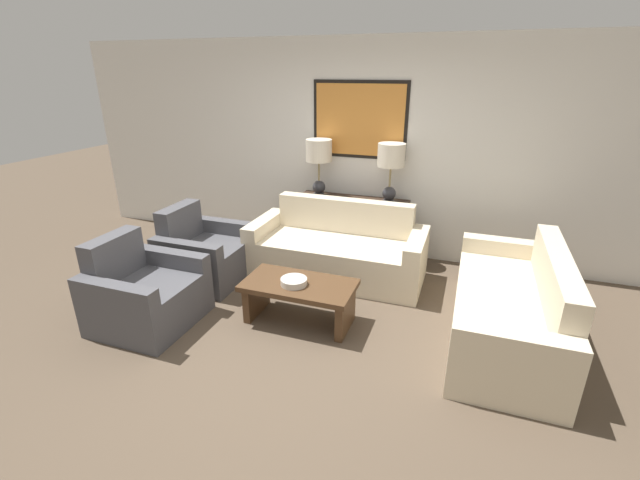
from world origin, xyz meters
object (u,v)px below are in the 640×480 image
(decorative_bowl, at_px, (294,282))
(armchair_near_camera, at_px, (145,294))
(table_lamp_left, at_px, (319,156))
(couch_by_back_wall, at_px, (337,251))
(couch_by_side, at_px, (511,309))
(armchair_near_back_wall, at_px, (205,255))
(table_lamp_right, at_px, (391,161))
(console_table, at_px, (352,227))
(coffee_table, at_px, (299,294))

(decorative_bowl, bearing_deg, armchair_near_camera, -161.55)
(table_lamp_left, height_order, couch_by_back_wall, table_lamp_left)
(couch_by_side, distance_m, decorative_bowl, 1.96)
(table_lamp_left, height_order, armchair_near_back_wall, table_lamp_left)
(table_lamp_right, distance_m, armchair_near_camera, 3.06)
(console_table, bearing_deg, couch_by_back_wall, -90.00)
(console_table, relative_size, armchair_near_camera, 1.56)
(couch_by_back_wall, height_order, decorative_bowl, couch_by_back_wall)
(couch_by_side, bearing_deg, armchair_near_camera, -164.94)
(console_table, bearing_deg, armchair_near_camera, -122.36)
(couch_by_back_wall, distance_m, armchair_near_back_wall, 1.53)
(table_lamp_left, distance_m, armchair_near_back_wall, 1.84)
(table_lamp_left, height_order, table_lamp_right, same)
(console_table, xyz_separation_m, armchair_near_camera, (-1.41, -2.22, -0.09))
(decorative_bowl, height_order, armchair_near_back_wall, armchair_near_back_wall)
(decorative_bowl, relative_size, armchair_near_back_wall, 0.28)
(console_table, bearing_deg, decorative_bowl, -92.01)
(table_lamp_left, bearing_deg, coffee_table, -76.23)
(table_lamp_left, bearing_deg, couch_by_back_wall, -54.30)
(table_lamp_right, bearing_deg, coffee_table, -105.68)
(couch_by_side, bearing_deg, armchair_near_back_wall, 177.92)
(table_lamp_left, distance_m, decorative_bowl, 1.99)
(decorative_bowl, xyz_separation_m, armchair_near_camera, (-1.35, -0.45, -0.15))
(table_lamp_right, distance_m, armchair_near_back_wall, 2.43)
(console_table, xyz_separation_m, table_lamp_left, (-0.45, -0.00, 0.88))
(coffee_table, distance_m, armchair_near_camera, 1.46)
(couch_by_back_wall, xyz_separation_m, coffee_table, (-0.03, -1.09, 0.00))
(couch_by_side, height_order, coffee_table, couch_by_side)
(couch_by_back_wall, relative_size, couch_by_side, 1.00)
(console_table, distance_m, table_lamp_right, 0.99)
(armchair_near_camera, bearing_deg, table_lamp_left, 66.75)
(table_lamp_left, relative_size, couch_by_back_wall, 0.35)
(decorative_bowl, relative_size, armchair_near_camera, 0.28)
(table_lamp_right, bearing_deg, armchair_near_back_wall, -146.57)
(table_lamp_right, xyz_separation_m, armchair_near_back_wall, (-1.86, -1.23, -0.98))
(decorative_bowl, bearing_deg, couch_by_side, 12.59)
(table_lamp_left, xyz_separation_m, table_lamp_right, (0.91, 0.00, 0.00))
(couch_by_back_wall, distance_m, decorative_bowl, 1.15)
(couch_by_side, bearing_deg, table_lamp_right, 135.90)
(console_table, distance_m, decorative_bowl, 1.77)
(table_lamp_left, relative_size, armchair_near_camera, 0.80)
(coffee_table, xyz_separation_m, armchair_near_back_wall, (-1.38, 0.50, -0.01))
(couch_by_back_wall, xyz_separation_m, decorative_bowl, (-0.06, -1.14, 0.15))
(console_table, height_order, decorative_bowl, console_table)
(console_table, height_order, couch_by_side, couch_by_side)
(armchair_near_camera, bearing_deg, table_lamp_right, 50.04)
(table_lamp_right, relative_size, armchair_near_camera, 0.80)
(coffee_table, bearing_deg, table_lamp_left, 103.77)
(table_lamp_left, relative_size, coffee_table, 0.67)
(coffee_table, bearing_deg, couch_by_side, 11.41)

